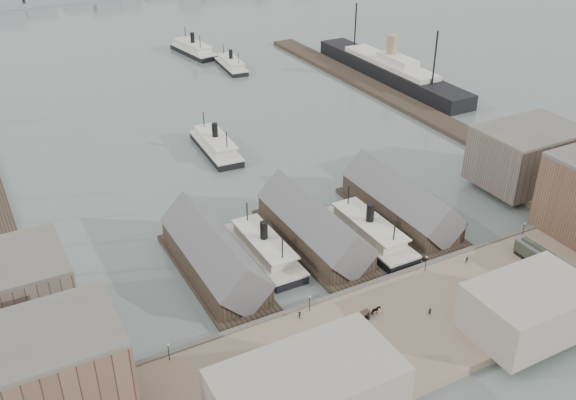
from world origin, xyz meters
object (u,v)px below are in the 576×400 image
ocean_steamer (390,69)px  tram (536,255)px  horse_cart_center (373,312)px  horse_cart_left (246,366)px  horse_cart_right (493,304)px  ferry_docked_west (264,248)px

ocean_steamer → tram: 138.26m
horse_cart_center → horse_cart_left: bearing=85.1°
horse_cart_center → horse_cart_right: (23.49, -9.69, -0.09)m
ferry_docked_west → horse_cart_left: (-20.55, -33.63, 0.47)m
ferry_docked_west → ocean_steamer: (105.00, 93.45, 1.53)m
tram → horse_cart_left: tram is taller
tram → horse_cart_left: size_ratio=2.44×
horse_cart_left → horse_cart_center: bearing=-51.8°
ocean_steamer → ferry_docked_west: bearing=-138.3°
horse_cart_left → horse_cart_right: 53.36m
tram → horse_cart_right: (-19.83, -7.30, -1.30)m
tram → horse_cart_right: size_ratio=2.38×
ocean_steamer → horse_cart_left: (-125.55, -127.08, -1.06)m
horse_cart_right → ferry_docked_west: bearing=56.8°
horse_cart_center → horse_cart_right: bearing=-120.8°
ocean_steamer → horse_cart_center: 158.04m
horse_cart_left → horse_cart_right: size_ratio=0.98×
horse_cart_left → ferry_docked_west: bearing=3.4°
ocean_steamer → horse_cart_center: bearing=-127.5°
horse_cart_center → horse_cart_right: 25.41m
ferry_docked_west → horse_cart_left: 39.41m
horse_cart_left → horse_cart_center: (29.28, 1.75, 0.01)m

